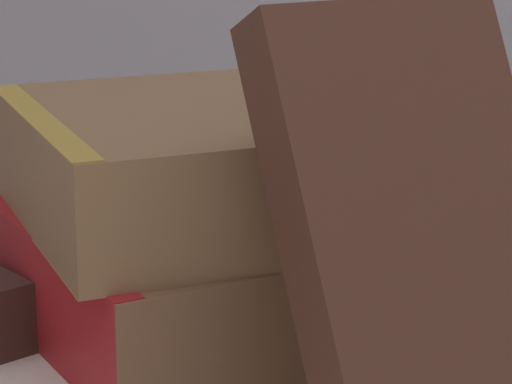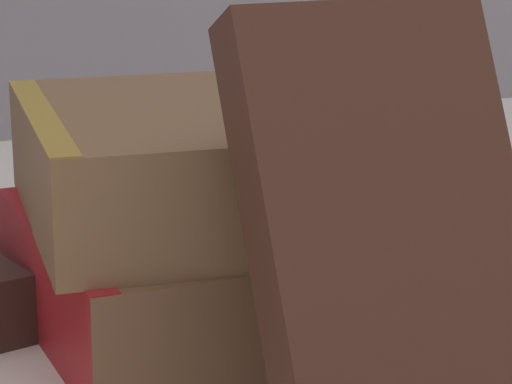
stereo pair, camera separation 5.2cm
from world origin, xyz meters
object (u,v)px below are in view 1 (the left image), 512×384
object	(u,v)px
pocket_watch	(301,93)
book_flat_bottom	(231,267)
book_flat_top	(216,161)
book_leaning_front	(419,245)

from	to	relation	value
pocket_watch	book_flat_bottom	bearing A→B (deg)	159.39
book_flat_top	pocket_watch	distance (m)	0.05
book_flat_top	pocket_watch	bearing A→B (deg)	-7.17
book_leaning_front	pocket_watch	bearing A→B (deg)	79.50
book_flat_bottom	book_leaning_front	world-z (taller)	book_leaning_front
book_flat_bottom	pocket_watch	bearing A→B (deg)	-22.35
book_leaning_front	pocket_watch	distance (m)	0.13
book_flat_top	book_leaning_front	xyz separation A→B (m)	(0.01, -0.13, -0.00)
book_flat_top	book_leaning_front	world-z (taller)	book_leaning_front
book_leaning_front	pocket_watch	xyz separation A→B (m)	(0.02, 0.12, 0.03)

